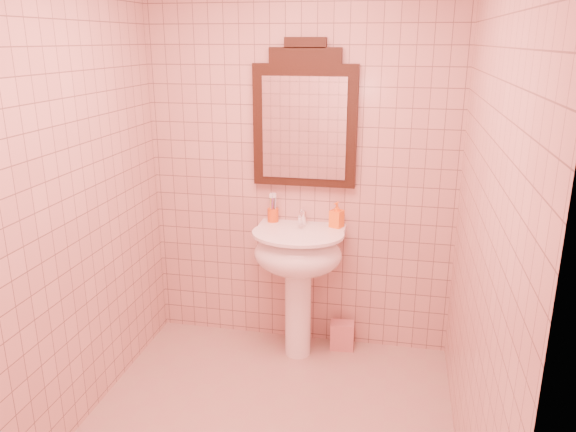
% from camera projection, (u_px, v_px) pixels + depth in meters
% --- Properties ---
extents(back_wall, '(2.00, 0.02, 2.50)m').
position_uv_depth(back_wall, '(300.00, 163.00, 3.61)').
color(back_wall, '#CC9B8E').
rests_on(back_wall, floor).
extents(pedestal_sink, '(0.58, 0.58, 0.86)m').
position_uv_depth(pedestal_sink, '(298.00, 262.00, 3.57)').
color(pedestal_sink, white).
rests_on(pedestal_sink, floor).
extents(faucet, '(0.04, 0.16, 0.11)m').
position_uv_depth(faucet, '(302.00, 217.00, 3.62)').
color(faucet, white).
rests_on(faucet, pedestal_sink).
extents(mirror, '(0.65, 0.06, 0.91)m').
position_uv_depth(mirror, '(305.00, 120.00, 3.49)').
color(mirror, black).
rests_on(mirror, back_wall).
extents(toothbrush_cup, '(0.07, 0.07, 0.17)m').
position_uv_depth(toothbrush_cup, '(273.00, 215.00, 3.69)').
color(toothbrush_cup, '#DB4F12').
rests_on(toothbrush_cup, pedestal_sink).
extents(soap_dispenser, '(0.10, 0.10, 0.17)m').
position_uv_depth(soap_dispenser, '(337.00, 215.00, 3.57)').
color(soap_dispenser, orange).
rests_on(soap_dispenser, pedestal_sink).
extents(towel, '(0.17, 0.12, 0.19)m').
position_uv_depth(towel, '(342.00, 335.00, 3.80)').
color(towel, tan).
rests_on(towel, floor).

